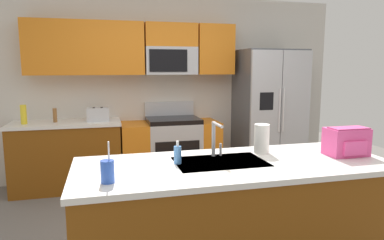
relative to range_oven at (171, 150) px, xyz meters
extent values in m
plane|color=#66605B|center=(-0.01, -1.80, -0.44)|extent=(9.00, 9.00, 0.00)
cube|color=beige|center=(-0.01, 0.35, 0.86)|extent=(5.20, 0.10, 2.60)
cube|color=orange|center=(-1.51, 0.14, 1.41)|extent=(0.70, 0.32, 0.70)
cube|color=orange|center=(-0.75, 0.14, 1.41)|extent=(0.82, 0.32, 0.70)
cube|color=orange|center=(0.68, 0.14, 1.41)|extent=(0.52, 0.32, 0.70)
cube|color=#B7BABF|center=(0.04, 0.14, 1.25)|extent=(0.72, 0.32, 0.38)
cube|color=black|center=(-0.02, -0.03, 1.25)|extent=(0.52, 0.01, 0.30)
cube|color=orange|center=(0.04, 0.14, 1.60)|extent=(0.72, 0.32, 0.32)
cube|color=brown|center=(-1.38, 0.00, -0.01)|extent=(1.36, 0.60, 0.86)
cube|color=silver|center=(-1.38, 0.00, 0.44)|extent=(1.39, 0.63, 0.04)
cube|color=#B7BABF|center=(0.04, 0.00, -0.02)|extent=(0.72, 0.60, 0.84)
cube|color=black|center=(0.04, -0.31, 0.01)|extent=(0.60, 0.01, 0.36)
cube|color=black|center=(0.04, 0.00, 0.43)|extent=(0.72, 0.60, 0.06)
cube|color=#B7BABF|center=(0.04, 0.27, 0.56)|extent=(0.72, 0.06, 0.20)
cube|color=orange|center=(-0.50, 0.00, -0.02)|extent=(0.36, 0.60, 0.84)
cube|color=orange|center=(0.54, 0.00, -0.02)|extent=(0.28, 0.60, 0.84)
cube|color=#4C4F54|center=(1.46, -0.05, 0.48)|extent=(0.90, 0.70, 1.85)
cube|color=#B7BABF|center=(1.24, -0.42, 0.48)|extent=(0.44, 0.04, 1.81)
cube|color=#B7BABF|center=(1.69, -0.42, 0.48)|extent=(0.44, 0.04, 1.81)
cylinder|color=silver|center=(1.43, -0.45, 0.57)|extent=(0.02, 0.02, 0.60)
cylinder|color=silver|center=(1.49, -0.45, 0.57)|extent=(0.02, 0.02, 0.60)
cube|color=black|center=(1.24, -0.44, 0.70)|extent=(0.20, 0.00, 0.24)
cube|color=brown|center=(0.04, -2.36, -0.01)|extent=(2.32, 0.88, 0.86)
cube|color=silver|center=(0.04, -2.36, 0.44)|extent=(2.36, 0.92, 0.04)
cube|color=#B7BABF|center=(-0.06, -2.31, 0.44)|extent=(0.68, 0.44, 0.03)
cube|color=#B7BABF|center=(-0.97, -0.05, 0.55)|extent=(0.28, 0.16, 0.18)
cube|color=black|center=(-1.02, -0.05, 0.63)|extent=(0.03, 0.11, 0.01)
cube|color=black|center=(-0.92, -0.05, 0.63)|extent=(0.03, 0.11, 0.01)
cylinder|color=brown|center=(-1.51, 0.00, 0.55)|extent=(0.05, 0.05, 0.18)
cylinder|color=yellow|center=(-1.86, -0.06, 0.58)|extent=(0.07, 0.07, 0.24)
cylinder|color=#B7BABF|center=(-0.06, -2.14, 0.60)|extent=(0.03, 0.03, 0.28)
cylinder|color=#B7BABF|center=(-0.06, -2.24, 0.73)|extent=(0.02, 0.20, 0.02)
cylinder|color=#B7BABF|center=(0.00, -2.14, 0.51)|extent=(0.02, 0.02, 0.10)
cylinder|color=blue|center=(-0.89, -2.60, 0.53)|extent=(0.08, 0.08, 0.14)
cylinder|color=white|center=(-0.87, -2.60, 0.65)|extent=(0.01, 0.03, 0.14)
cylinder|color=#4C8CD8|center=(-0.38, -2.28, 0.52)|extent=(0.06, 0.06, 0.13)
cylinder|color=white|center=(-0.38, -2.28, 0.61)|extent=(0.02, 0.02, 0.04)
cylinder|color=white|center=(0.36, -2.14, 0.58)|extent=(0.12, 0.12, 0.24)
cube|color=#EA4C93|center=(0.99, -2.37, 0.57)|extent=(0.32, 0.20, 0.22)
cube|color=#C7417D|center=(0.99, -2.39, 0.67)|extent=(0.30, 0.14, 0.03)
cube|color=#FF54A2|center=(0.99, -2.48, 0.54)|extent=(0.20, 0.03, 0.11)
camera|label=1|loc=(-0.89, -4.71, 1.16)|focal=32.45mm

